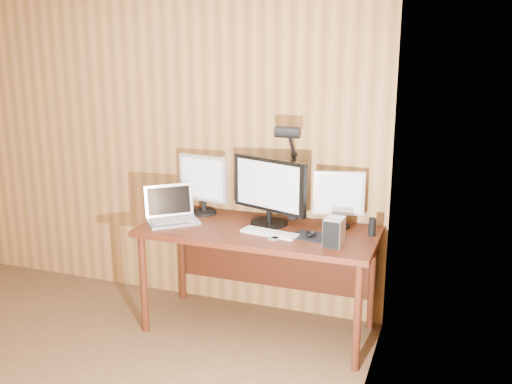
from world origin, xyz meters
The scene contains 12 objects.
desk centered at (0.93, 1.70, 0.63)m, with size 1.60×0.70×0.75m.
monitor_center centered at (0.96, 1.76, 0.99)m, with size 0.57×0.26×0.46m.
monitor_left centered at (0.43, 1.83, 0.98)m, with size 0.39×0.18×0.44m.
monitor_right centered at (1.43, 1.84, 0.96)m, with size 0.34×0.16×0.39m.
laptop centered at (0.29, 1.59, 0.81)m, with size 0.43×0.42×0.25m.
keyboard centered at (1.04, 1.55, 0.76)m, with size 0.40×0.18×0.02m.
mousepad centered at (1.30, 1.59, 0.75)m, with size 0.24×0.19×0.00m, color black.
mouse centered at (1.30, 1.59, 0.77)m, with size 0.07×0.11×0.04m, color black.
hard_drive centered at (1.48, 1.48, 0.84)m, with size 0.11×0.16×0.17m.
phone centered at (1.11, 1.48, 0.76)m, with size 0.09×0.12×0.01m.
speaker centered at (1.67, 1.75, 0.81)m, with size 0.05×0.05×0.12m, color black.
desk_lamp centered at (1.08, 1.85, 1.20)m, with size 0.17×0.24×0.73m.
Camera 1 is at (2.15, -1.83, 1.97)m, focal length 40.00 mm.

